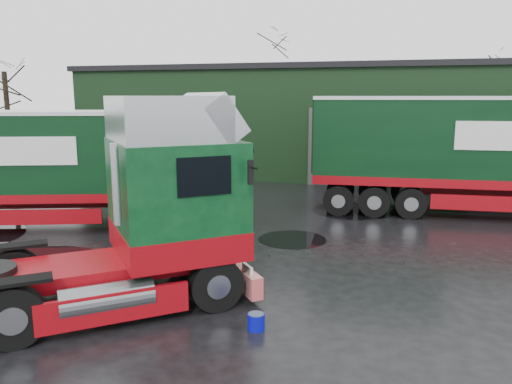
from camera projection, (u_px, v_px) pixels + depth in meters
ground at (217, 272)px, 13.20m from camera, size 100.00×100.00×0.00m
warehouse at (357, 120)px, 30.98m from camera, size 32.40×12.40×6.30m
hero_tractor at (78, 206)px, 10.45m from camera, size 7.76×7.24×4.64m
trailer_left at (41, 170)px, 17.39m from camera, size 13.44×6.99×4.13m
lorry_right at (493, 156)px, 19.15m from camera, size 17.80×4.34×4.63m
wash_bucket at (256, 322)px, 9.92m from camera, size 0.38×0.38×0.33m
tree_left at (7, 102)px, 28.26m from camera, size 4.40×4.40×8.50m
tree_back_a at (271, 94)px, 42.26m from camera, size 4.40×4.40×9.50m
tree_back_b at (474, 107)px, 38.20m from camera, size 4.40×4.40×7.50m
puddle_0 at (34, 266)px, 13.67m from camera, size 3.74×3.74×0.01m
puddle_1 at (292, 239)px, 16.21m from camera, size 2.21×2.21×0.01m
puddle_4 at (353, 211)px, 20.26m from camera, size 3.22×3.22×0.01m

